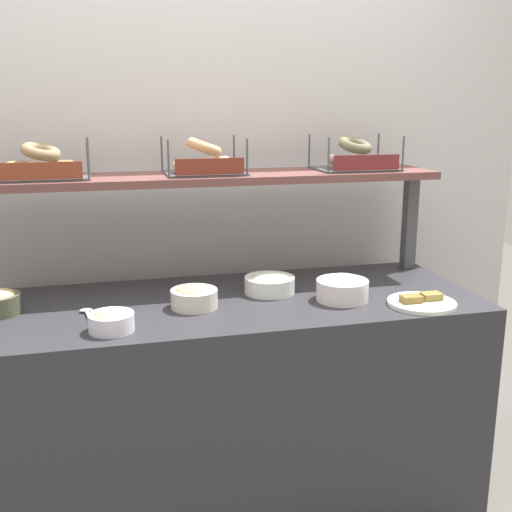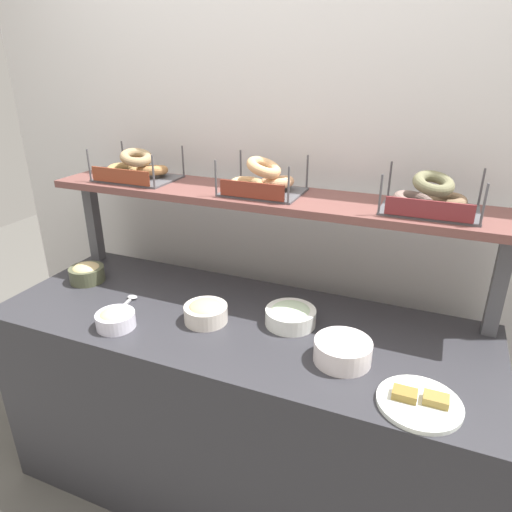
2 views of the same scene
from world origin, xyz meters
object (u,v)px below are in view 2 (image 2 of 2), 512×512
at_px(bowl_egg_salad, 116,318).
at_px(bagel_basket_everything, 137,169).
at_px(bowl_hummus, 87,273).
at_px(bowl_cream_cheese, 343,349).
at_px(serving_spoon_near_plate, 128,302).
at_px(bagel_basket_poppy, 430,199).
at_px(bowl_scallion_spread, 291,315).
at_px(bagel_basket_plain, 262,181).
at_px(bowl_lox_spread, 206,312).
at_px(serving_plate_white, 419,402).

relative_size(bowl_egg_salad, bagel_basket_everything, 0.43).
height_order(bowl_hummus, bowl_cream_cheese, bowl_cream_cheese).
bearing_deg(bagel_basket_everything, serving_spoon_near_plate, -67.25).
distance_m(bagel_basket_everything, bagel_basket_poppy, 1.22).
bearing_deg(bowl_egg_salad, serving_spoon_near_plate, 114.24).
distance_m(bowl_scallion_spread, bowl_hummus, 0.96).
relative_size(bowl_scallion_spread, bagel_basket_plain, 0.63).
xyz_separation_m(bowl_scallion_spread, serving_spoon_near_plate, (-0.67, -0.10, -0.03)).
height_order(bowl_scallion_spread, serving_spoon_near_plate, bowl_scallion_spread).
bearing_deg(bagel_basket_everything, bowl_scallion_spread, -15.31).
relative_size(bowl_egg_salad, bowl_hummus, 0.95).
bearing_deg(bowl_lox_spread, bowl_hummus, 171.42).
distance_m(bowl_egg_salad, serving_spoon_near_plate, 0.18).
xyz_separation_m(bowl_cream_cheese, serving_spoon_near_plate, (-0.90, 0.05, -0.04)).
distance_m(bowl_scallion_spread, bagel_basket_poppy, 0.64).
bearing_deg(serving_plate_white, bagel_basket_plain, 144.17).
xyz_separation_m(bowl_cream_cheese, serving_plate_white, (0.25, -0.12, -0.04)).
relative_size(bowl_hummus, serving_plate_white, 0.63).
xyz_separation_m(bowl_egg_salad, bagel_basket_everything, (-0.21, 0.49, 0.44)).
relative_size(bagel_basket_plain, bagel_basket_poppy, 0.93).
relative_size(bowl_egg_salad, bowl_lox_spread, 0.87).
height_order(serving_plate_white, serving_spoon_near_plate, serving_plate_white).
xyz_separation_m(serving_plate_white, serving_spoon_near_plate, (-1.15, 0.17, -0.00)).
relative_size(serving_plate_white, bagel_basket_plain, 0.79).
xyz_separation_m(bowl_egg_salad, bowl_cream_cheese, (0.82, 0.12, 0.01)).
xyz_separation_m(bowl_scallion_spread, bagel_basket_plain, (-0.21, 0.22, 0.44)).
distance_m(bowl_scallion_spread, serving_plate_white, 0.56).
bearing_deg(serving_spoon_near_plate, bagel_basket_poppy, 16.69).
bearing_deg(bowl_scallion_spread, bowl_cream_cheese, -33.54).
bearing_deg(serving_plate_white, bagel_basket_everything, 158.85).
bearing_deg(bowl_hummus, bowl_lox_spread, -8.58).
bearing_deg(bowl_hummus, bowl_scallion_spread, 0.25).
height_order(bowl_lox_spread, serving_plate_white, bowl_lox_spread).
bearing_deg(bowl_lox_spread, bagel_basket_plain, 73.73).
relative_size(serving_plate_white, bagel_basket_poppy, 0.74).
distance_m(bowl_cream_cheese, serving_plate_white, 0.28).
xyz_separation_m(serving_plate_white, bagel_basket_plain, (-0.69, 0.50, 0.47)).
bearing_deg(bagel_basket_poppy, serving_spoon_near_plate, -163.31).
height_order(bowl_egg_salad, bagel_basket_plain, bagel_basket_plain).
bearing_deg(bagel_basket_plain, bowl_egg_salad, -127.98).
height_order(serving_plate_white, bagel_basket_everything, bagel_basket_everything).
xyz_separation_m(bowl_hummus, bagel_basket_plain, (0.75, 0.23, 0.44)).
bearing_deg(bowl_scallion_spread, bowl_hummus, -179.75).
xyz_separation_m(bowl_egg_salad, bowl_hummus, (-0.37, 0.27, 0.01)).
relative_size(bowl_egg_salad, bagel_basket_plain, 0.47).
relative_size(bowl_lox_spread, bagel_basket_everything, 0.49).
bearing_deg(bowl_lox_spread, bagel_basket_everything, 147.08).
distance_m(bowl_cream_cheese, bagel_basket_everything, 1.18).
relative_size(bowl_lox_spread, bagel_basket_poppy, 0.51).
distance_m(bowl_cream_cheese, serving_spoon_near_plate, 0.90).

